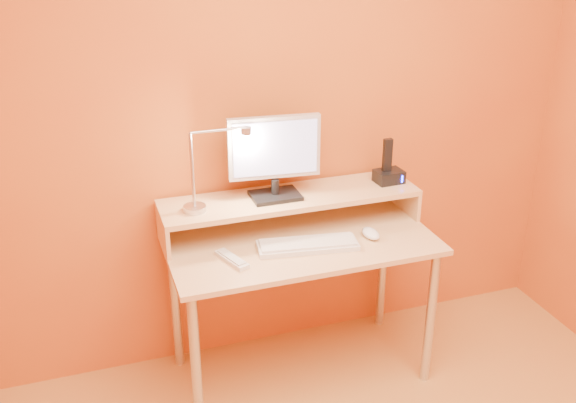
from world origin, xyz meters
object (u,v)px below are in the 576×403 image
object	(u,v)px
phone_dock	(389,176)
keyboard	(308,246)
monitor_panel	(274,147)
remote_control	(232,259)
lamp_base	(195,208)
mouse	(371,233)

from	to	relation	value
phone_dock	keyboard	bearing A→B (deg)	-158.83
phone_dock	keyboard	xyz separation A→B (m)	(-0.49, -0.22, -0.18)
monitor_panel	remote_control	xyz separation A→B (m)	(-0.27, -0.25, -0.39)
lamp_base	remote_control	size ratio (longest dim) A/B	0.52
keyboard	remote_control	distance (m)	0.35
monitor_panel	mouse	world-z (taller)	monitor_panel
monitor_panel	mouse	size ratio (longest dim) A/B	3.52
lamp_base	mouse	bearing A→B (deg)	-14.12
monitor_panel	lamp_base	bearing A→B (deg)	-168.13
lamp_base	phone_dock	world-z (taller)	phone_dock
lamp_base	phone_dock	xyz separation A→B (m)	(0.95, 0.03, 0.02)
lamp_base	keyboard	bearing A→B (deg)	-23.21
phone_dock	remote_control	size ratio (longest dim) A/B	0.68
mouse	phone_dock	bearing A→B (deg)	47.20
lamp_base	remote_control	xyz separation A→B (m)	(0.11, -0.21, -0.16)
monitor_panel	lamp_base	size ratio (longest dim) A/B	4.14
monitor_panel	keyboard	size ratio (longest dim) A/B	0.94
lamp_base	phone_dock	distance (m)	0.95
monitor_panel	phone_dock	world-z (taller)	monitor_panel
lamp_base	remote_control	bearing A→B (deg)	-62.41
mouse	lamp_base	bearing A→B (deg)	163.76
phone_dock	remote_control	bearing A→B (deg)	-167.56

